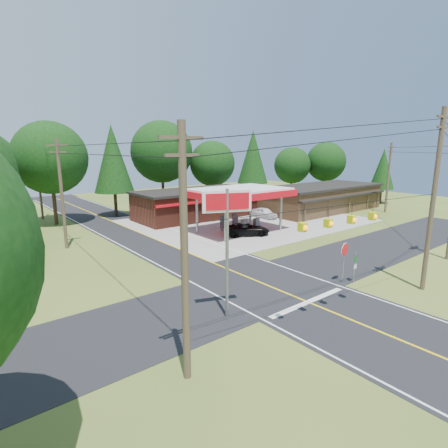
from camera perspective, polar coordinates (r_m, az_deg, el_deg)
ground at (r=24.24m, az=6.76°, el=-9.82°), size 120.00×120.00×0.00m
main_highway at (r=24.24m, az=6.77°, el=-9.80°), size 8.00×120.00×0.02m
cross_road at (r=24.24m, az=6.77°, el=-9.79°), size 70.00×7.00×0.02m
lane_center_yellow at (r=24.23m, az=6.77°, el=-9.76°), size 0.15×110.00×0.00m
gas_canopy at (r=38.44m, az=2.57°, el=4.95°), size 10.60×7.40×4.88m
convenience_store at (r=47.22m, az=-4.56°, el=3.36°), size 16.40×7.55×3.80m
strip_building at (r=54.79m, az=15.59°, el=4.15°), size 20.40×8.75×3.80m
utility_pole_near_right at (r=25.38m, az=30.98°, el=3.46°), size 1.80×0.30×11.50m
utility_pole_near_left at (r=13.14m, az=-6.47°, el=-4.77°), size 1.80×0.30×10.00m
utility_pole_far_left at (r=34.86m, az=-24.99°, el=4.66°), size 1.80×0.30×10.00m
utility_pole_far_right at (r=56.03m, az=25.26°, el=7.00°), size 1.80×0.30×10.00m
utility_pole_north at (r=51.77m, az=-27.95°, el=5.93°), size 0.30×0.30×9.50m
overhead_beacons at (r=18.20m, az=18.55°, el=2.64°), size 17.04×2.04×1.03m
treeline_backdrop at (r=43.20m, az=-15.73°, el=9.59°), size 70.27×51.59×13.30m
suv_car at (r=37.38m, az=3.80°, el=-0.88°), size 6.46×6.46×1.32m
sedan_car at (r=47.29m, az=6.63°, el=1.82°), size 4.26×4.26×1.36m
big_stop_sign at (r=18.04m, az=0.53°, el=0.14°), size 2.47×1.05×7.06m
octagonal_stop_sign at (r=25.18m, az=19.09°, el=-4.44°), size 0.97×0.17×2.83m
route_sign_post at (r=25.66m, az=20.64°, el=-6.16°), size 0.45×0.12×2.22m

